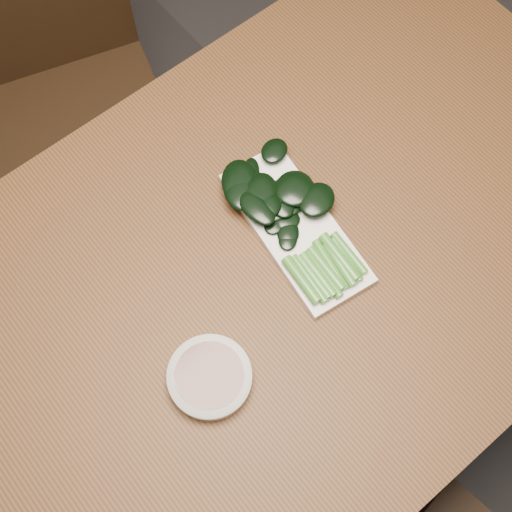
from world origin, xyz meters
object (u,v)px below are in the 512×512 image
Objects in this scene: table at (252,298)px; gai_lan at (286,213)px; sauce_bowl at (210,377)px; serving_plate at (296,228)px; chair_far at (58,96)px.

gai_lan is (0.11, 0.05, 0.10)m from table.
serving_plate is at bearing 22.58° from sauce_bowl.
table is 0.15m from gai_lan.
chair_far is 7.34× the size of sauce_bowl.
serving_plate is 1.01× the size of gai_lan.
chair_far is 3.04× the size of gai_lan.
sauce_bowl is at bearing -157.42° from serving_plate.
sauce_bowl reaches higher than table.
sauce_bowl is (-0.15, -0.76, 0.28)m from chair_far.
chair_far is 0.82m from sauce_bowl.
sauce_bowl is at bearing -84.29° from chair_far.
chair_far reaches higher than serving_plate.
gai_lan is at bearing -64.35° from chair_far.
table is 11.55× the size of sauce_bowl.
sauce_bowl is (-0.14, -0.08, 0.09)m from table.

